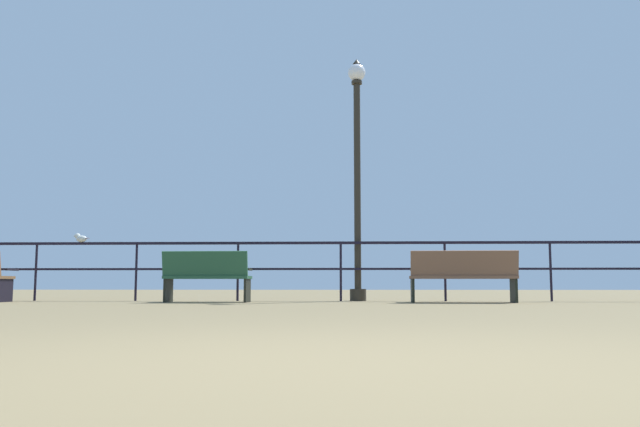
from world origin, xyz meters
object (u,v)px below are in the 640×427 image
object	(u,v)px
bench_near_left	(207,274)
seagull_on_rail	(81,238)
bench_near_right	(463,274)
lamppost_center	(357,163)

from	to	relation	value
bench_near_left	seagull_on_rail	bearing A→B (deg)	161.26
bench_near_left	bench_near_right	distance (m)	4.37
bench_near_left	bench_near_right	xyz separation A→B (m)	(4.37, -0.00, 0.01)
bench_near_left	lamppost_center	xyz separation A→B (m)	(2.61, 1.03, 2.11)
lamppost_center	seagull_on_rail	world-z (taller)	lamppost_center
bench_near_right	lamppost_center	size ratio (longest dim) A/B	0.39
lamppost_center	seagull_on_rail	distance (m)	5.39
bench_near_right	seagull_on_rail	world-z (taller)	seagull_on_rail
bench_near_left	bench_near_right	bearing A→B (deg)	-0.05
bench_near_right	seagull_on_rail	distance (m)	7.04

